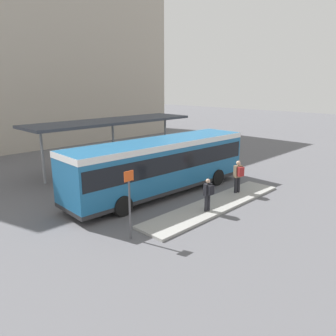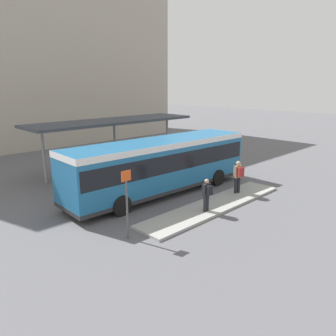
{
  "view_description": "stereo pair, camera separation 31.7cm",
  "coord_description": "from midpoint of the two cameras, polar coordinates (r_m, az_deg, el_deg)",
  "views": [
    {
      "loc": [
        -12.26,
        -12.58,
        5.97
      ],
      "look_at": [
        0.56,
        0.0,
        1.36
      ],
      "focal_mm": 35.0,
      "sensor_mm": 36.0,
      "label": 1
    },
    {
      "loc": [
        -12.03,
        -12.8,
        5.97
      ],
      "look_at": [
        0.56,
        0.0,
        1.36
      ],
      "focal_mm": 35.0,
      "sensor_mm": 36.0,
      "label": 2
    }
  ],
  "objects": [
    {
      "name": "bicycle_red",
      "position": [
        26.58,
        4.42,
        2.22
      ],
      "size": [
        0.48,
        1.8,
        0.78
      ],
      "rotation": [
        0.0,
        0.0,
        -1.67
      ],
      "color": "black",
      "rests_on": "ground_plane"
    },
    {
      "name": "station_building",
      "position": [
        39.81,
        -23.93,
        18.41
      ],
      "size": [
        29.0,
        14.54,
        19.14
      ],
      "color": "#B2A899",
      "rests_on": "ground_plane"
    },
    {
      "name": "curb_island",
      "position": [
        16.79,
        8.69,
        -6.39
      ],
      "size": [
        9.35,
        1.8,
        0.12
      ],
      "color": "#9E9E99",
      "rests_on": "ground_plane"
    },
    {
      "name": "platform_sign",
      "position": [
        12.79,
        -6.46,
        -5.87
      ],
      "size": [
        0.44,
        0.08,
        2.8
      ],
      "color": "#4C4C51",
      "rests_on": "ground_plane"
    },
    {
      "name": "city_bus",
      "position": [
        18.06,
        -0.75,
        0.96
      ],
      "size": [
        11.41,
        3.02,
        3.02
      ],
      "rotation": [
        0.0,
        0.0,
        -0.04
      ],
      "color": "#1E6093",
      "rests_on": "ground_plane"
    },
    {
      "name": "pedestrian_waiting",
      "position": [
        18.33,
        12.63,
        -1.2
      ],
      "size": [
        0.5,
        0.55,
        1.8
      ],
      "rotation": [
        0.0,
        0.0,
        1.27
      ],
      "color": "#232328",
      "rests_on": "curb_island"
    },
    {
      "name": "bicycle_black",
      "position": [
        26.13,
        5.67,
        1.96
      ],
      "size": [
        0.48,
        1.75,
        0.75
      ],
      "rotation": [
        0.0,
        0.0,
        -1.62
      ],
      "color": "black",
      "rests_on": "ground_plane"
    },
    {
      "name": "ground_plane",
      "position": [
        18.55,
        -0.76,
        -4.38
      ],
      "size": [
        120.0,
        120.0,
        0.0
      ],
      "primitive_type": "plane",
      "color": "#5B5B60"
    },
    {
      "name": "bicycle_white",
      "position": [
        27.03,
        3.2,
        2.37
      ],
      "size": [
        0.48,
        1.61,
        0.7
      ],
      "rotation": [
        0.0,
        0.0,
        -1.69
      ],
      "color": "black",
      "rests_on": "ground_plane"
    },
    {
      "name": "bicycle_blue",
      "position": [
        27.65,
        2.32,
        2.62
      ],
      "size": [
        0.48,
        1.52,
        0.66
      ],
      "rotation": [
        0.0,
        0.0,
        1.57
      ],
      "color": "black",
      "rests_on": "ground_plane"
    },
    {
      "name": "station_shelter",
      "position": [
        23.67,
        -9.03,
        7.94
      ],
      "size": [
        12.4,
        3.34,
        3.53
      ],
      "color": "#383D47",
      "rests_on": "ground_plane"
    },
    {
      "name": "potted_planter_far_side",
      "position": [
        21.25,
        -6.42,
        -0.22
      ],
      "size": [
        0.91,
        0.91,
        1.25
      ],
      "color": "slate",
      "rests_on": "ground_plane"
    },
    {
      "name": "potted_planter_near_shelter",
      "position": [
        23.24,
        -2.08,
        1.35
      ],
      "size": [
        0.89,
        0.89,
        1.4
      ],
      "color": "slate",
      "rests_on": "ground_plane"
    },
    {
      "name": "pedestrian_companion",
      "position": [
        15.48,
        7.4,
        -4.35
      ],
      "size": [
        0.41,
        0.44,
        1.58
      ],
      "rotation": [
        0.0,
        0.0,
        1.43
      ],
      "color": "#232328",
      "rests_on": "curb_island"
    }
  ]
}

